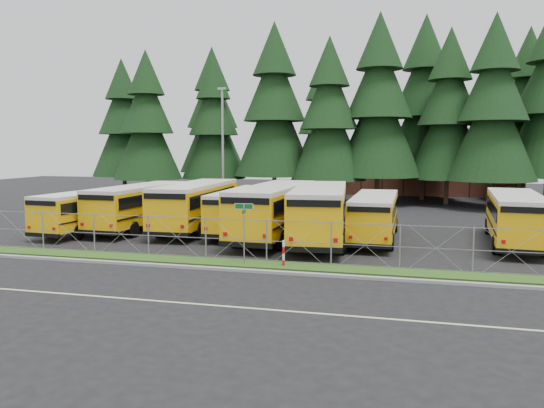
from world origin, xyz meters
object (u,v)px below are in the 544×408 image
at_px(bus_2, 198,207).
at_px(bus_1, 143,207).
at_px(bus_0, 94,211).
at_px(bus_4, 276,212).
at_px(bus_5, 320,214).
at_px(bus_east, 515,219).
at_px(street_sign, 244,221).
at_px(light_standard, 223,145).
at_px(bus_3, 245,211).
at_px(striped_bollard, 284,254).
at_px(bus_6, 375,218).

bearing_deg(bus_2, bus_1, -174.84).
height_order(bus_0, bus_4, bus_4).
distance_m(bus_5, bus_east, 10.50).
relative_size(bus_1, street_sign, 3.90).
bearing_deg(light_standard, bus_0, -109.08).
xyz_separation_m(bus_1, bus_3, (6.85, 0.33, -0.09)).
bearing_deg(bus_3, striped_bollard, -64.12).
distance_m(bus_2, bus_4, 5.84).
bearing_deg(bus_3, bus_2, 175.74).
height_order(bus_2, bus_6, bus_2).
relative_size(bus_2, bus_3, 1.13).
relative_size(bus_0, bus_2, 0.85).
relative_size(bus_5, bus_east, 1.11).
bearing_deg(light_standard, bus_4, -57.94).
xyz_separation_m(bus_0, bus_1, (2.49, 1.73, 0.15)).
xyz_separation_m(bus_2, bus_3, (3.19, -0.17, -0.18)).
height_order(bus_6, street_sign, street_sign).
height_order(bus_3, light_standard, light_standard).
distance_m(bus_6, striped_bollard, 8.67).
height_order(bus_4, striped_bollard, bus_4).
bearing_deg(bus_0, bus_3, 16.88).
relative_size(bus_3, bus_5, 0.86).
height_order(bus_5, bus_east, bus_5).
distance_m(bus_3, street_sign, 9.33).
distance_m(bus_3, bus_4, 2.88).
xyz_separation_m(street_sign, striped_bollard, (1.78, 0.16, -1.43)).
height_order(bus_5, bus_6, bus_5).
bearing_deg(bus_4, light_standard, 123.90).
height_order(bus_0, bus_east, bus_east).
xyz_separation_m(bus_0, light_standard, (4.26, 12.30, 4.21)).
distance_m(bus_0, bus_6, 17.38).
bearing_deg(bus_east, bus_6, -172.40).
xyz_separation_m(bus_2, light_standard, (-1.88, 10.08, 3.98)).
height_order(bus_2, bus_4, bus_4).
bearing_deg(bus_east, light_standard, 157.17).
bearing_deg(bus_1, bus_2, 9.72).
relative_size(bus_0, bus_4, 0.83).
height_order(bus_2, bus_east, bus_2).
bearing_deg(bus_2, bus_3, -5.48).
distance_m(bus_1, bus_4, 9.30).
bearing_deg(bus_3, street_sign, -74.38).
relative_size(bus_5, light_standard, 1.18).
bearing_deg(striped_bollard, bus_2, 130.75).
distance_m(bus_4, bus_east, 13.13).
bearing_deg(bus_east, bus_4, -170.22).
relative_size(bus_6, bus_east, 0.93).
distance_m(bus_1, light_standard, 11.46).
bearing_deg(bus_3, bus_east, -3.07).
distance_m(bus_0, bus_3, 9.56).
height_order(bus_4, bus_east, bus_4).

